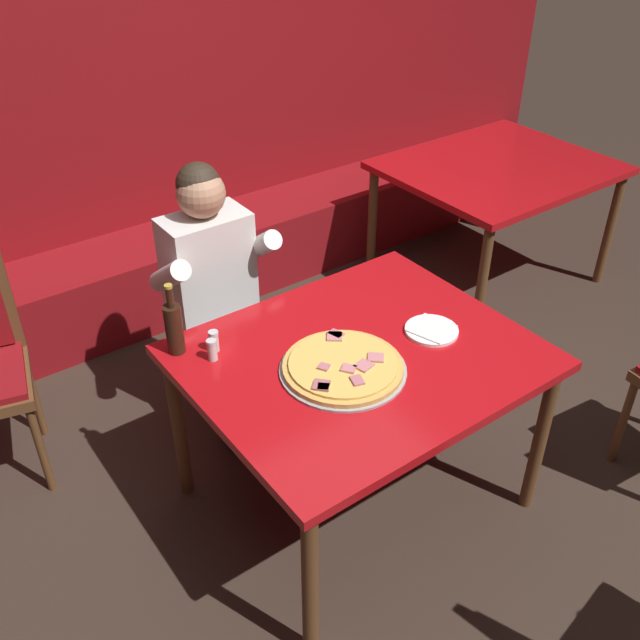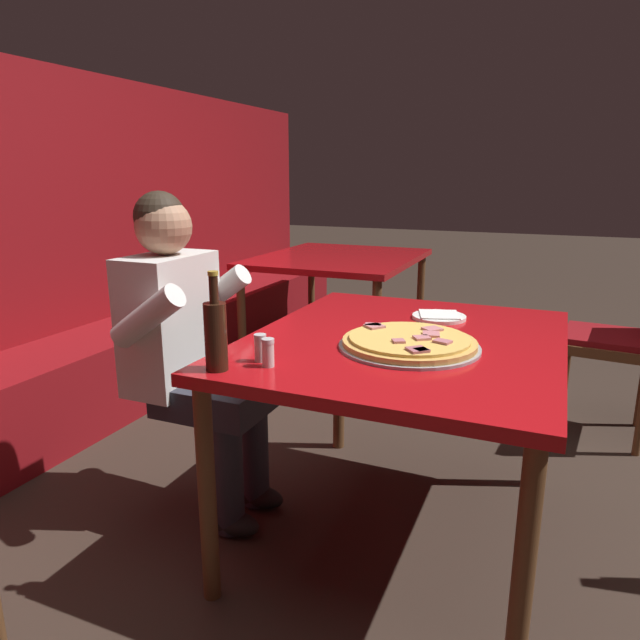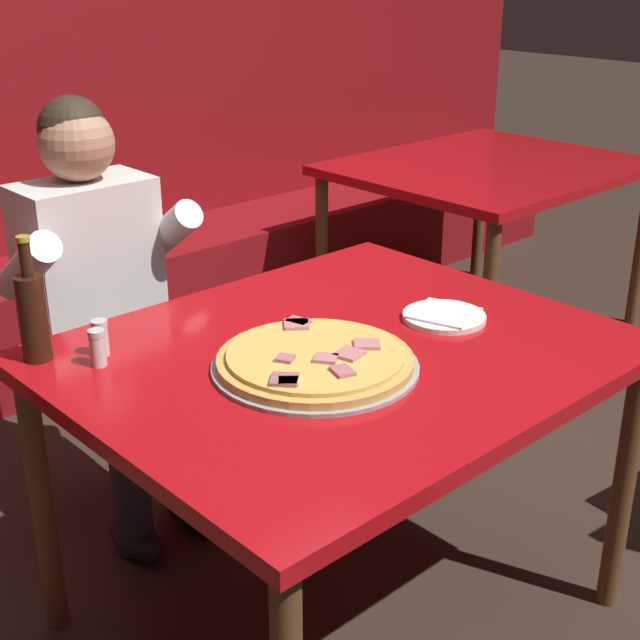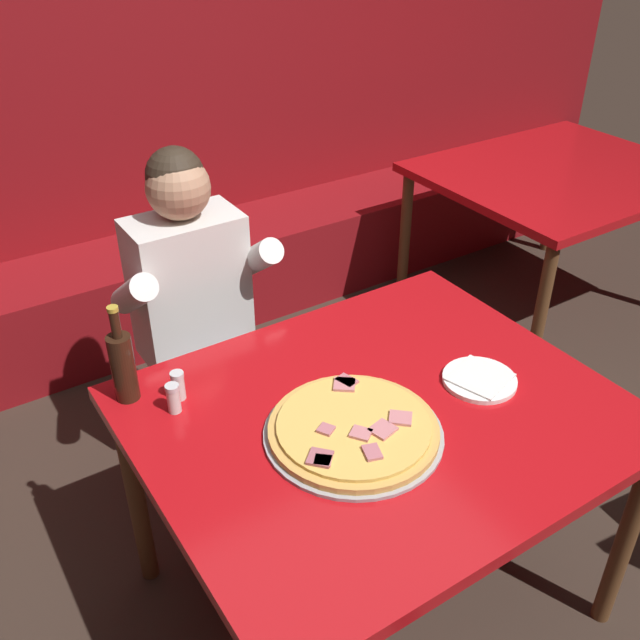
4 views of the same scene
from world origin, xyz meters
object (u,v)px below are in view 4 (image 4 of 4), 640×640
Objects in this scene: pizza at (354,430)px; diner_seated_blue_shirt at (202,316)px; shaker_black_pepper at (178,387)px; plate_white_paper at (480,379)px; shaker_oregano at (174,399)px; beer_bottle at (123,365)px; main_dining_table at (378,432)px; background_dining_table at (560,185)px.

diner_seated_blue_shirt reaches higher than pizza.
shaker_black_pepper is at bearing 129.22° from pizza.
pizza is 5.40× the size of shaker_black_pepper.
plate_white_paper is 0.16× the size of diner_seated_blue_shirt.
diner_seated_blue_shirt is (0.31, 0.51, -0.11)m from shaker_oregano.
plate_white_paper is 0.84m from shaker_black_pepper.
beer_bottle is at bearing 132.84° from pizza.
main_dining_table is 2.71× the size of pizza.
shaker_black_pepper is at bearing 53.55° from shaker_oregano.
shaker_black_pepper is at bearing -120.69° from diner_seated_blue_shirt.
diner_seated_blue_shirt is 1.99m from background_dining_table.
pizza is 2.21× the size of plate_white_paper.
diner_seated_blue_shirt is (-0.16, 0.80, 0.01)m from main_dining_table.
shaker_oregano is (-0.46, 0.30, 0.12)m from main_dining_table.
plate_white_paper reaches higher than main_dining_table.
shaker_black_pepper is (-0.31, 0.38, 0.02)m from pizza.
shaker_black_pepper is 2.34m from background_dining_table.
shaker_oregano is 2.38m from background_dining_table.
shaker_black_pepper is (-0.43, 0.34, 0.12)m from main_dining_table.
diner_seated_blue_shirt is (0.39, 0.38, -0.18)m from beer_bottle.
beer_bottle is at bearing 145.58° from shaker_black_pepper.
main_dining_table is at bearing -32.67° from shaker_oregano.
pizza is (-0.12, -0.04, 0.10)m from main_dining_table.
shaker_oregano is (-0.78, 0.35, 0.03)m from plate_white_paper.
beer_bottle reaches higher than shaker_black_pepper.
pizza is at bearing -44.49° from shaker_oregano.
plate_white_paper is 0.17× the size of background_dining_table.
shaker_oregano and shaker_black_pepper have the same top height.
main_dining_table is at bearing -79.03° from diner_seated_blue_shirt.
beer_bottle reaches higher than plate_white_paper.
shaker_black_pepper is at bearing -34.42° from beer_bottle.
beer_bottle is (-0.86, 0.48, 0.10)m from plate_white_paper.
background_dining_table is (1.98, 0.15, -0.01)m from diner_seated_blue_shirt.
plate_white_paper is (0.31, -0.05, 0.09)m from main_dining_table.
main_dining_table is 0.33m from plate_white_paper.
diner_seated_blue_shirt reaches higher than beer_bottle.
shaker_black_pepper is (0.03, 0.04, 0.00)m from shaker_oregano.
beer_bottle reaches higher than shaker_oregano.
diner_seated_blue_shirt reaches higher than shaker_black_pepper.
diner_seated_blue_shirt is at bearing 100.97° from main_dining_table.
main_dining_table is 14.65× the size of shaker_oregano.
plate_white_paper is 0.99m from beer_bottle.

